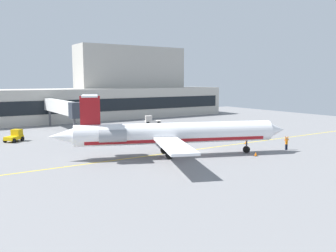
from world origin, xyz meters
TOP-DOWN VIEW (x-y plane):
  - ground at (0.00, 0.00)m, footprint 120.00×120.00m
  - terminal_building at (8.68, 46.45)m, footprint 65.59×12.45m
  - jet_bridge_west at (-9.09, 29.33)m, footprint 2.40×19.86m
  - regional_jet at (-4.31, -0.45)m, footprint 29.16×22.43m
  - baggage_tug at (-18.92, 22.10)m, footprint 3.26×3.22m
  - pushback_tractor at (15.39, 12.31)m, footprint 3.22×3.44m
  - belt_loader at (10.02, 29.22)m, footprint 3.76×3.00m
  - marshaller at (11.14, -5.69)m, footprint 0.83×0.34m
  - safety_cone_alpha at (4.63, -6.21)m, footprint 0.47×0.47m
  - safety_cone_bravo at (9.81, 0.66)m, footprint 0.47×0.47m

SIDE VIEW (x-z plane):
  - ground at x=0.00m, z-range -0.10..0.00m
  - safety_cone_alpha at x=4.63m, z-range -0.03..0.52m
  - safety_cone_bravo at x=9.81m, z-range -0.03..0.52m
  - baggage_tug at x=-18.92m, z-range -0.08..1.77m
  - belt_loader at x=10.02m, z-range -0.07..1.82m
  - pushback_tractor at x=15.39m, z-range -0.09..1.86m
  - marshaller at x=11.14m, z-range 0.02..1.94m
  - regional_jet at x=-4.31m, z-range -0.99..6.82m
  - jet_bridge_west at x=-9.09m, z-range 1.56..7.41m
  - terminal_building at x=8.68m, z-range -2.58..15.66m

